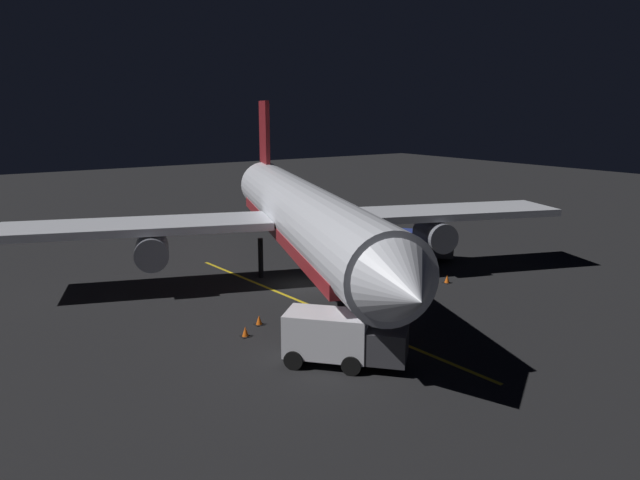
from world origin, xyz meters
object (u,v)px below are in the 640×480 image
ground_crew_worker (392,347)px  traffic_cone_near_right (259,320)px  traffic_cone_under_wing (447,279)px  airliner (301,215)px  baggage_truck (339,339)px  traffic_cone_far (397,331)px  catering_truck (410,244)px  traffic_cone_near_left (245,332)px

ground_crew_worker → traffic_cone_near_right: (2.60, -8.15, -0.64)m
ground_crew_worker → traffic_cone_under_wing: bearing=-146.2°
airliner → traffic_cone_under_wing: bearing=145.2°
baggage_truck → traffic_cone_far: (-4.62, -1.22, -1.01)m
traffic_cone_under_wing → traffic_cone_near_right: bearing=-0.4°
catering_truck → traffic_cone_near_left: size_ratio=11.12×
airliner → baggage_truck: (5.79, 12.35, -3.45)m
traffic_cone_near_left → traffic_cone_far: 7.95m
airliner → ground_crew_worker: airliner is taller
traffic_cone_near_right → traffic_cone_under_wing: (-14.58, 0.11, 0.00)m
baggage_truck → traffic_cone_far: size_ratio=10.05×
ground_crew_worker → traffic_cone_under_wing: 14.44m
ground_crew_worker → traffic_cone_near_right: bearing=-72.3°
traffic_cone_under_wing → catering_truck: bearing=-110.6°
traffic_cone_near_right → traffic_cone_under_wing: size_ratio=1.00×
traffic_cone_under_wing → baggage_truck: bearing=25.3°
baggage_truck → catering_truck: 20.95m
airliner → baggage_truck: airliner is taller
traffic_cone_far → catering_truck: bearing=-135.0°
airliner → traffic_cone_far: bearing=84.0°
traffic_cone_near_left → ground_crew_worker: bearing=120.0°
traffic_cone_under_wing → traffic_cone_near_left: bearing=3.7°
airliner → traffic_cone_near_left: bearing=40.8°
airliner → catering_truck: bearing=-176.3°
catering_truck → traffic_cone_near_right: size_ratio=11.12×
airliner → traffic_cone_near_left: 11.24m
airliner → ground_crew_worker: (3.77, 13.75, -3.82)m
ground_crew_worker → traffic_cone_under_wing: ground_crew_worker is taller
traffic_cone_under_wing → ground_crew_worker: bearing=33.8°
catering_truck → ground_crew_worker: (14.39, 14.43, -0.32)m
catering_truck → traffic_cone_far: size_ratio=11.12×
traffic_cone_near_right → traffic_cone_under_wing: 14.58m
traffic_cone_far → ground_crew_worker: bearing=45.3°
traffic_cone_under_wing → traffic_cone_far: same height
traffic_cone_near_left → baggage_truck: bearing=109.8°
baggage_truck → traffic_cone_under_wing: baggage_truck is taller
baggage_truck → traffic_cone_under_wing: size_ratio=10.05×
baggage_truck → traffic_cone_far: 4.89m
traffic_cone_near_right → traffic_cone_under_wing: same height
traffic_cone_far → traffic_cone_under_wing: bearing=-150.0°
ground_crew_worker → traffic_cone_under_wing: size_ratio=3.16×
traffic_cone_near_left → traffic_cone_under_wing: 16.06m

